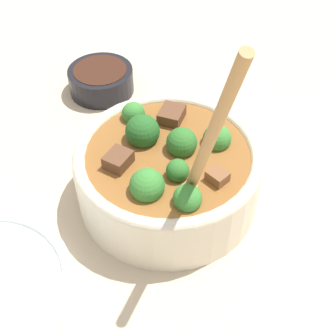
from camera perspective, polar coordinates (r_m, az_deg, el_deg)
The scene contains 3 objects.
ground_plane at distance 0.62m, azimuth 0.00°, elevation -3.47°, with size 4.00×4.00×0.00m, color #C6B293.
stew_bowl at distance 0.58m, azimuth 0.00°, elevation -0.27°, with size 0.23×0.23×0.29m.
condiment_bowl at distance 0.78m, azimuth -8.17°, elevation 10.68°, with size 0.10×0.10×0.04m.
Camera 1 is at (-0.20, 0.34, 0.47)m, focal length 50.00 mm.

